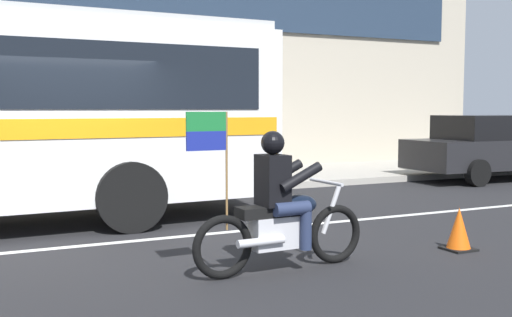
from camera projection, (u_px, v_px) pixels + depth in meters
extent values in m
plane|color=black|center=(72.00, 238.00, 8.50)|extent=(60.00, 60.00, 0.00)
cube|color=#A39E93|center=(36.00, 189.00, 13.09)|extent=(28.00, 3.80, 0.15)
cube|color=silver|center=(79.00, 246.00, 7.96)|extent=(26.60, 0.14, 0.01)
cylinder|color=black|center=(131.00, 197.00, 8.84)|extent=(1.04, 0.30, 1.04)
torus|color=black|center=(335.00, 234.00, 7.08)|extent=(0.69, 0.12, 0.69)
torus|color=black|center=(223.00, 247.00, 6.40)|extent=(0.69, 0.12, 0.69)
cube|color=silver|center=(278.00, 232.00, 6.71)|extent=(0.65, 0.31, 0.36)
ellipsoid|color=black|center=(297.00, 205.00, 6.80)|extent=(0.49, 0.30, 0.24)
cube|color=black|center=(262.00, 212.00, 6.60)|extent=(0.57, 0.28, 0.12)
cylinder|color=silver|center=(331.00, 209.00, 7.02)|extent=(0.28, 0.07, 0.58)
cylinder|color=silver|center=(326.00, 182.00, 6.96)|extent=(0.07, 0.64, 0.04)
cylinder|color=silver|center=(261.00, 242.00, 6.43)|extent=(0.55, 0.11, 0.09)
cube|color=black|center=(273.00, 180.00, 6.63)|extent=(0.30, 0.37, 0.56)
sphere|color=black|center=(273.00, 143.00, 6.59)|extent=(0.26, 0.26, 0.26)
cylinder|color=#232D4C|center=(276.00, 204.00, 6.88)|extent=(0.43, 0.17, 0.15)
cylinder|color=#232D4C|center=(289.00, 223.00, 6.98)|extent=(0.13, 0.13, 0.46)
cylinder|color=#232D4C|center=(292.00, 209.00, 6.56)|extent=(0.43, 0.17, 0.15)
cylinder|color=#232D4C|center=(306.00, 229.00, 6.66)|extent=(0.13, 0.13, 0.46)
cylinder|color=black|center=(282.00, 174.00, 6.91)|extent=(0.52, 0.13, 0.32)
cylinder|color=black|center=(301.00, 177.00, 6.56)|extent=(0.52, 0.13, 0.32)
cylinder|color=olive|center=(227.00, 171.00, 6.36)|extent=(0.02, 0.02, 1.25)
cube|color=#197233|center=(206.00, 121.00, 6.21)|extent=(0.44, 0.04, 0.20)
cube|color=navy|center=(206.00, 141.00, 6.23)|extent=(0.44, 0.04, 0.20)
cube|color=black|center=(495.00, 153.00, 15.41)|extent=(4.71, 1.96, 0.72)
cube|color=black|center=(489.00, 127.00, 15.26)|extent=(2.47, 1.67, 0.60)
cylinder|color=black|center=(478.00, 173.00, 14.05)|extent=(0.64, 0.22, 0.64)
cone|color=#EA590F|center=(459.00, 229.00, 7.73)|extent=(0.32, 0.32, 0.55)
cube|color=black|center=(458.00, 249.00, 7.75)|extent=(0.36, 0.36, 0.03)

